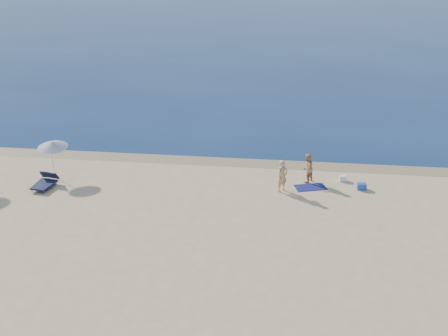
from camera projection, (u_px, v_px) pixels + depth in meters
The scene contains 10 objects.
sea at pixel (280, 5), 107.08m from camera, with size 240.00×160.00×0.01m, color #0D214F.
wet_sand_strip at pixel (234, 162), 33.26m from camera, with size 240.00×1.60×0.00m, color #847254.
person_left at pixel (283, 176), 29.12m from camera, with size 0.63×0.42×1.74m, color tan.
person_right at pixel (307, 168), 30.27m from camera, with size 0.78×0.61×1.61m, color tan.
beach_towel at pixel (310, 187), 29.89m from camera, with size 1.62×0.90×0.03m, color #101452.
white_bag at pixel (343, 178), 30.64m from camera, with size 0.36×0.31×0.31m, color white.
blue_cooler at pixel (362, 186), 29.63m from camera, with size 0.47×0.34×0.34m, color #204FB2.
umbrella_near at pixel (52, 145), 30.60m from camera, with size 1.81×1.83×2.15m.
lounger_left at pixel (41, 182), 29.89m from camera, with size 0.56×1.59×0.69m.
lounger_right at pixel (48, 183), 29.77m from camera, with size 0.77×1.62×0.69m.
Camera 1 is at (3.23, -11.28, 12.46)m, focal length 45.00 mm.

